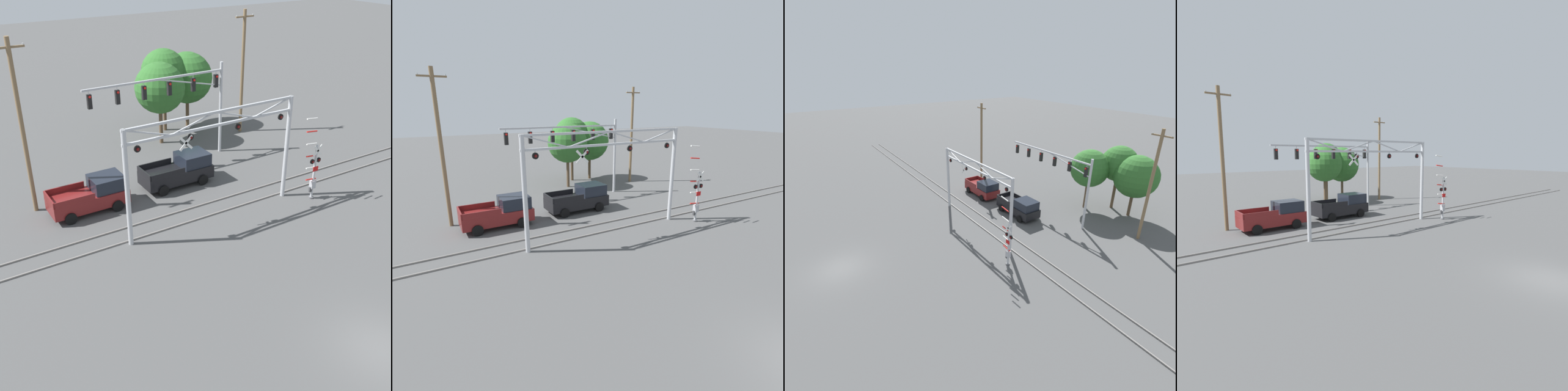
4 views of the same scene
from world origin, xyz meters
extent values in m
plane|color=#4C4C4C|center=(0.00, 0.00, 0.00)|extent=(200.00, 200.00, 0.00)
cube|color=gray|center=(0.00, 13.44, 0.05)|extent=(80.00, 0.08, 0.10)
cube|color=gray|center=(0.00, 14.88, 0.05)|extent=(80.00, 0.08, 0.10)
cylinder|color=#B7BABF|center=(-5.70, 13.16, 3.50)|extent=(0.28, 0.28, 7.01)
cylinder|color=#B7BABF|center=(5.70, 13.16, 3.50)|extent=(0.28, 0.28, 7.01)
cube|color=#B7BABF|center=(0.00, 13.16, 6.13)|extent=(11.68, 0.14, 0.14)
cube|color=#B7BABF|center=(0.00, 13.16, 6.94)|extent=(11.68, 0.14, 0.14)
cube|color=#B7BABF|center=(-4.27, 13.16, 6.53)|extent=(2.87, 0.08, 0.88)
cube|color=#B7BABF|center=(-1.42, 13.16, 6.53)|extent=(2.87, 0.08, 0.88)
cube|color=#B7BABF|center=(1.42, 13.16, 6.53)|extent=(2.87, 0.08, 0.88)
cube|color=#B7BABF|center=(4.27, 13.16, 6.53)|extent=(2.87, 0.08, 0.88)
cylinder|color=black|center=(-4.96, 13.16, 5.77)|extent=(0.38, 0.10, 0.38)
sphere|color=#590C0C|center=(-4.96, 13.09, 5.77)|extent=(0.18, 0.18, 0.18)
cylinder|color=#B7BABF|center=(-4.96, 13.16, 6.01)|extent=(0.04, 0.04, 0.10)
cylinder|color=black|center=(-1.65, 13.16, 5.77)|extent=(0.38, 0.10, 0.38)
sphere|color=#590C0C|center=(-1.65, 13.09, 5.77)|extent=(0.18, 0.18, 0.18)
cylinder|color=#B7BABF|center=(-1.65, 13.16, 6.01)|extent=(0.04, 0.04, 0.10)
cylinder|color=black|center=(1.65, 13.16, 5.77)|extent=(0.38, 0.10, 0.38)
sphere|color=#590C0C|center=(1.65, 13.09, 5.77)|extent=(0.18, 0.18, 0.18)
cylinder|color=#B7BABF|center=(1.65, 13.16, 6.01)|extent=(0.04, 0.04, 0.10)
cylinder|color=black|center=(4.96, 13.16, 5.77)|extent=(0.38, 0.10, 0.38)
sphere|color=#590C0C|center=(4.96, 13.09, 5.77)|extent=(0.18, 0.18, 0.18)
cylinder|color=#B7BABF|center=(4.96, 13.16, 6.01)|extent=(0.04, 0.04, 0.10)
cube|color=white|center=(-1.99, 13.06, 5.51)|extent=(0.88, 0.03, 0.88)
cube|color=white|center=(-1.99, 13.06, 5.51)|extent=(0.88, 0.03, 0.88)
cylinder|color=black|center=(-1.99, 13.04, 5.51)|extent=(0.04, 0.04, 0.02)
cylinder|color=#B7BABF|center=(7.12, 11.85, 1.93)|extent=(0.16, 0.16, 3.87)
cylinder|color=#59595B|center=(7.12, 11.85, 0.05)|extent=(0.35, 0.35, 0.10)
cube|color=white|center=(7.12, 11.74, 3.52)|extent=(0.78, 0.03, 0.78)
cube|color=white|center=(7.12, 11.74, 3.52)|extent=(0.78, 0.03, 0.78)
cylinder|color=black|center=(7.12, 11.71, 3.52)|extent=(0.04, 0.04, 0.02)
cylinder|color=black|center=(6.84, 11.85, 2.77)|extent=(0.32, 0.09, 0.32)
sphere|color=#590C0C|center=(6.84, 11.79, 2.77)|extent=(0.16, 0.16, 0.16)
cylinder|color=black|center=(7.40, 11.85, 2.77)|extent=(0.32, 0.09, 0.32)
sphere|color=#590C0C|center=(7.40, 11.79, 2.77)|extent=(0.16, 0.16, 0.16)
cube|color=#B7BABF|center=(7.12, 11.85, 2.77)|extent=(0.64, 0.06, 0.06)
cube|color=red|center=(7.12, 11.75, 2.22)|extent=(0.44, 0.02, 0.32)
cube|color=#B2B2B7|center=(7.12, 11.85, 1.05)|extent=(0.36, 0.28, 0.56)
cylinder|color=red|center=(6.90, 11.85, 1.48)|extent=(0.87, 0.09, 0.19)
cylinder|color=white|center=(6.80, 11.85, 2.34)|extent=(0.87, 0.09, 0.19)
cylinder|color=red|center=(6.70, 11.85, 3.20)|extent=(0.87, 0.09, 0.19)
cylinder|color=white|center=(6.60, 11.85, 4.06)|extent=(0.87, 0.09, 0.19)
cylinder|color=red|center=(6.50, 11.85, 4.92)|extent=(0.87, 0.09, 0.19)
cylinder|color=white|center=(6.40, 11.85, 5.78)|extent=(0.87, 0.09, 0.19)
cube|color=#3F3F42|center=(6.98, 11.85, 0.70)|extent=(0.24, 0.12, 0.36)
cylinder|color=#B7BABF|center=(6.50, 21.98, 3.66)|extent=(0.24, 0.24, 7.33)
cube|color=#B7BABF|center=(0.88, 21.98, 6.73)|extent=(11.24, 0.14, 0.14)
cube|color=#B7BABF|center=(3.69, 21.98, 6.13)|extent=(5.64, 0.08, 1.28)
cylinder|color=#B7BABF|center=(-4.24, 21.98, 6.58)|extent=(0.04, 0.04, 0.30)
cube|color=black|center=(-4.24, 21.98, 5.93)|extent=(0.30, 0.26, 0.99)
sphere|color=red|center=(-4.24, 21.82, 6.30)|extent=(0.18, 0.18, 0.18)
cylinder|color=#B7BABF|center=(-2.19, 21.98, 6.58)|extent=(0.04, 0.04, 0.30)
cube|color=black|center=(-2.19, 21.98, 5.93)|extent=(0.30, 0.26, 0.99)
sphere|color=red|center=(-2.19, 21.82, 6.30)|extent=(0.18, 0.18, 0.18)
cylinder|color=#B7BABF|center=(-0.15, 21.98, 6.58)|extent=(0.04, 0.04, 0.30)
cube|color=black|center=(-0.15, 21.98, 5.93)|extent=(0.30, 0.26, 0.99)
sphere|color=red|center=(-0.15, 21.82, 6.30)|extent=(0.18, 0.18, 0.18)
cylinder|color=#B7BABF|center=(1.90, 21.98, 6.58)|extent=(0.04, 0.04, 0.30)
cube|color=black|center=(1.90, 21.98, 5.93)|extent=(0.30, 0.26, 0.99)
sphere|color=red|center=(1.90, 21.82, 6.30)|extent=(0.18, 0.18, 0.18)
cylinder|color=#B7BABF|center=(3.95, 21.98, 6.58)|extent=(0.04, 0.04, 0.30)
cube|color=black|center=(3.95, 21.98, 5.93)|extent=(0.30, 0.26, 0.99)
sphere|color=red|center=(3.95, 21.82, 6.30)|extent=(0.18, 0.18, 0.18)
cylinder|color=#B7BABF|center=(6.00, 21.98, 6.58)|extent=(0.04, 0.04, 0.30)
cube|color=black|center=(6.00, 21.98, 5.93)|extent=(0.30, 0.26, 0.99)
sphere|color=red|center=(6.00, 21.82, 6.30)|extent=(0.18, 0.18, 0.18)
cube|color=black|center=(0.37, 18.48, 0.83)|extent=(5.13, 2.05, 0.89)
cube|color=black|center=(1.73, 18.48, 1.72)|extent=(2.12, 1.89, 0.89)
cube|color=black|center=(-0.79, 17.50, 1.47)|extent=(2.61, 0.08, 0.40)
cube|color=black|center=(-0.79, 19.47, 1.47)|extent=(2.61, 0.08, 0.40)
cube|color=black|center=(-2.14, 18.48, 1.47)|extent=(0.10, 1.97, 0.40)
cylinder|color=black|center=(1.96, 17.44, 0.38)|extent=(0.76, 0.24, 0.76)
cylinder|color=black|center=(1.96, 19.52, 0.38)|extent=(0.76, 0.24, 0.76)
cylinder|color=black|center=(-1.22, 17.44, 0.38)|extent=(0.76, 0.24, 0.76)
cylinder|color=black|center=(-1.22, 19.52, 0.38)|extent=(0.76, 0.24, 0.76)
cube|color=maroon|center=(-6.32, 18.16, 0.83)|extent=(5.03, 2.05, 0.89)
cube|color=black|center=(-5.00, 18.16, 1.72)|extent=(2.08, 1.89, 0.89)
cube|color=maroon|center=(-7.46, 17.18, 1.47)|extent=(2.55, 0.08, 0.40)
cube|color=maroon|center=(-7.46, 19.15, 1.47)|extent=(2.55, 0.08, 0.40)
cube|color=maroon|center=(-8.79, 18.16, 1.47)|extent=(0.10, 1.97, 0.40)
cylinder|color=black|center=(-4.76, 17.12, 0.38)|extent=(0.76, 0.24, 0.76)
cylinder|color=black|center=(-4.76, 19.20, 0.38)|extent=(0.76, 0.24, 0.76)
cylinder|color=black|center=(-7.88, 17.12, 0.38)|extent=(0.76, 0.24, 0.76)
cylinder|color=black|center=(-7.88, 19.20, 0.38)|extent=(0.76, 0.24, 0.76)
cylinder|color=brown|center=(-9.25, 20.03, 5.47)|extent=(0.28, 0.28, 10.94)
cube|color=brown|center=(-9.25, 20.03, 10.34)|extent=(1.80, 0.12, 0.12)
cylinder|color=silver|center=(-8.43, 20.03, 10.44)|extent=(0.08, 0.08, 0.12)
cylinder|color=brown|center=(10.75, 24.91, 5.27)|extent=(0.28, 0.28, 10.55)
cube|color=brown|center=(10.75, 24.91, 9.95)|extent=(1.80, 0.12, 0.12)
cylinder|color=silver|center=(9.93, 24.91, 10.05)|extent=(0.08, 0.08, 0.12)
cylinder|color=silver|center=(11.57, 24.91, 10.05)|extent=(0.08, 0.08, 0.12)
cylinder|color=brown|center=(5.09, 28.77, 1.98)|extent=(0.32, 0.32, 3.96)
sphere|color=#2D6628|center=(5.09, 28.77, 5.34)|extent=(3.97, 3.97, 3.97)
cylinder|color=brown|center=(3.30, 26.16, 1.66)|extent=(0.32, 0.32, 3.33)
sphere|color=#2D6628|center=(3.30, 26.16, 4.79)|extent=(4.18, 4.18, 4.18)
cylinder|color=brown|center=(7.36, 28.57, 1.49)|extent=(0.32, 0.32, 2.97)
sphere|color=#2D6628|center=(7.36, 28.57, 4.56)|extent=(4.55, 4.55, 4.55)
camera|label=1|loc=(-15.05, -8.98, 15.75)|focal=45.00mm
camera|label=2|loc=(-10.78, -3.20, 8.41)|focal=28.00mm
camera|label=3|loc=(23.53, -1.70, 15.55)|focal=28.00mm
camera|label=4|loc=(-15.30, -5.20, 5.94)|focal=28.00mm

